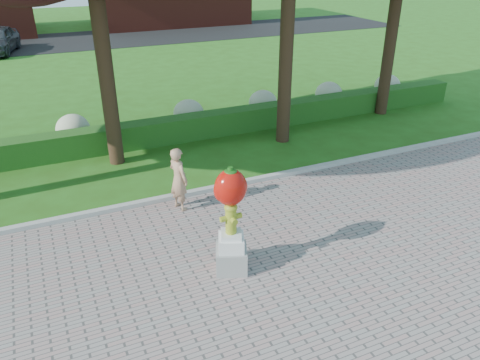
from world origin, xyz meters
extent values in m
plane|color=#2B5816|center=(0.00, 0.00, 0.00)|extent=(100.00, 100.00, 0.00)
cube|color=#ADADA5|center=(0.00, 3.00, 0.07)|extent=(40.00, 0.18, 0.15)
cube|color=#154C17|center=(0.00, 7.00, 0.40)|extent=(24.00, 0.70, 0.80)
ellipsoid|color=#B0BB8F|center=(-3.00, 8.00, 0.55)|extent=(1.10, 1.10, 0.99)
ellipsoid|color=#B0BB8F|center=(1.00, 8.00, 0.55)|extent=(1.10, 1.10, 0.99)
ellipsoid|color=#B0BB8F|center=(4.00, 8.00, 0.55)|extent=(1.10, 1.10, 0.99)
ellipsoid|color=#B0BB8F|center=(7.00, 8.00, 0.55)|extent=(1.10, 1.10, 0.99)
ellipsoid|color=#B0BB8F|center=(10.00, 8.00, 0.55)|extent=(1.10, 1.10, 0.99)
cube|color=black|center=(0.00, 28.00, 0.01)|extent=(50.00, 8.00, 0.02)
cylinder|color=black|center=(-2.00, 6.00, 3.08)|extent=(0.44, 0.44, 6.16)
cylinder|color=black|center=(3.50, 5.50, 3.64)|extent=(0.44, 0.44, 7.28)
cylinder|color=black|center=(8.50, 6.50, 2.94)|extent=(0.44, 0.44, 5.88)
cube|color=gray|center=(-0.91, -0.37, 0.29)|extent=(0.80, 0.80, 0.50)
cube|color=silver|center=(-0.91, -0.37, 0.68)|extent=(0.65, 0.65, 0.28)
cube|color=silver|center=(-0.91, -0.37, 0.87)|extent=(0.52, 0.52, 0.10)
cylinder|color=olive|center=(-0.91, -0.37, 1.20)|extent=(0.22, 0.22, 0.56)
ellipsoid|color=olive|center=(-0.91, -0.37, 1.48)|extent=(0.26, 0.26, 0.18)
cylinder|color=olive|center=(-1.07, -0.37, 1.26)|extent=(0.12, 0.11, 0.11)
cylinder|color=olive|center=(-0.75, -0.37, 1.26)|extent=(0.12, 0.11, 0.11)
cylinder|color=olive|center=(-0.91, -0.52, 1.26)|extent=(0.12, 0.12, 0.12)
cylinder|color=olive|center=(-0.91, -0.37, 1.56)|extent=(0.08, 0.08, 0.05)
ellipsoid|color=#B51209|center=(-0.91, -0.37, 1.91)|extent=(0.63, 0.56, 0.73)
ellipsoid|color=#B51209|center=(-1.09, -0.37, 1.89)|extent=(0.31, 0.31, 0.46)
ellipsoid|color=#B51209|center=(-0.73, -0.37, 1.89)|extent=(0.31, 0.31, 0.46)
cylinder|color=#1A5814|center=(-0.91, -0.37, 2.27)|extent=(0.10, 0.10, 0.12)
ellipsoid|color=#1A5814|center=(-0.91, -0.37, 2.24)|extent=(0.24, 0.24, 0.08)
imported|color=tan|center=(-1.11, 2.45, 0.85)|extent=(0.57, 0.69, 1.62)
camera|label=1|loc=(-3.92, -7.49, 5.93)|focal=35.00mm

